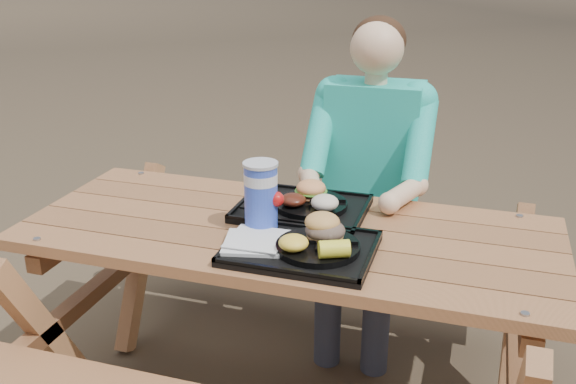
% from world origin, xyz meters
% --- Properties ---
extents(picnic_table, '(1.80, 1.49, 0.75)m').
position_xyz_m(picnic_table, '(0.00, 0.00, 0.38)').
color(picnic_table, '#999999').
rests_on(picnic_table, ground).
extents(tray_near, '(0.45, 0.35, 0.02)m').
position_xyz_m(tray_near, '(0.09, -0.17, 0.76)').
color(tray_near, black).
rests_on(tray_near, picnic_table).
extents(tray_far, '(0.45, 0.35, 0.02)m').
position_xyz_m(tray_far, '(0.01, 0.14, 0.76)').
color(tray_far, black).
rests_on(tray_far, picnic_table).
extents(plate_near, '(0.26, 0.26, 0.02)m').
position_xyz_m(plate_near, '(0.15, -0.17, 0.78)').
color(plate_near, black).
rests_on(plate_near, tray_near).
extents(plate_far, '(0.26, 0.26, 0.02)m').
position_xyz_m(plate_far, '(0.04, 0.15, 0.78)').
color(plate_far, black).
rests_on(plate_far, tray_far).
extents(napkin_stack, '(0.22, 0.22, 0.02)m').
position_xyz_m(napkin_stack, '(-0.05, -0.19, 0.78)').
color(napkin_stack, silver).
rests_on(napkin_stack, tray_near).
extents(soda_cup, '(0.11, 0.11, 0.22)m').
position_xyz_m(soda_cup, '(-0.07, -0.07, 0.88)').
color(soda_cup, blue).
rests_on(soda_cup, tray_near).
extents(condiment_bbq, '(0.04, 0.04, 0.03)m').
position_xyz_m(condiment_bbq, '(0.10, -0.03, 0.78)').
color(condiment_bbq, black).
rests_on(condiment_bbq, tray_near).
extents(condiment_mustard, '(0.04, 0.04, 0.03)m').
position_xyz_m(condiment_mustard, '(0.14, -0.03, 0.78)').
color(condiment_mustard, gold).
rests_on(condiment_mustard, tray_near).
extents(sandwich, '(0.12, 0.12, 0.12)m').
position_xyz_m(sandwich, '(0.16, -0.12, 0.85)').
color(sandwich, '#DB994D').
rests_on(sandwich, plate_near).
extents(mac_cheese, '(0.09, 0.09, 0.05)m').
position_xyz_m(mac_cheese, '(0.09, -0.23, 0.81)').
color(mac_cheese, yellow).
rests_on(mac_cheese, plate_near).
extents(corn_cob, '(0.12, 0.12, 0.05)m').
position_xyz_m(corn_cob, '(0.22, -0.24, 0.82)').
color(corn_cob, '#FEF435').
rests_on(corn_cob, plate_near).
extents(cutlery_far, '(0.05, 0.17, 0.01)m').
position_xyz_m(cutlery_far, '(-0.16, 0.16, 0.77)').
color(cutlery_far, black).
rests_on(cutlery_far, tray_far).
extents(burger, '(0.11, 0.11, 0.10)m').
position_xyz_m(burger, '(0.02, 0.20, 0.84)').
color(burger, '#F49756').
rests_on(burger, plate_far).
extents(baked_beans, '(0.09, 0.09, 0.04)m').
position_xyz_m(baked_beans, '(-0.01, 0.10, 0.81)').
color(baked_beans, '#4F1B0F').
rests_on(baked_beans, plate_far).
extents(potato_salad, '(0.10, 0.10, 0.05)m').
position_xyz_m(potato_salad, '(0.10, 0.10, 0.82)').
color(potato_salad, beige).
rests_on(potato_salad, plate_far).
extents(diner, '(0.48, 0.84, 1.28)m').
position_xyz_m(diner, '(0.17, 0.63, 0.64)').
color(diner, '#1DCCC0').
rests_on(diner, ground).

